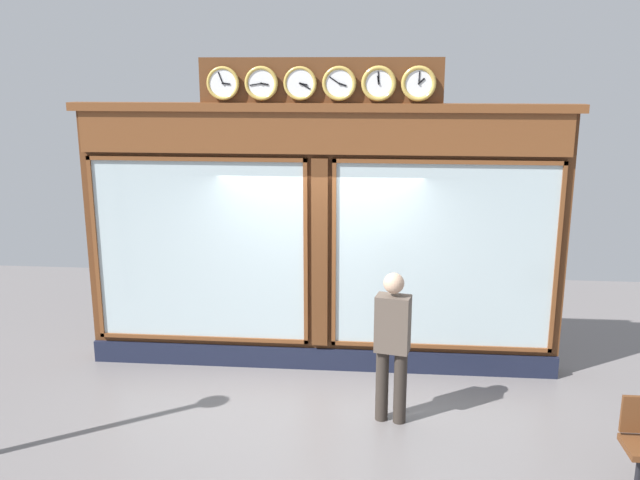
{
  "coord_description": "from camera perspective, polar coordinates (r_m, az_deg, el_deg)",
  "views": [
    {
      "loc": [
        -0.72,
        8.08,
        3.73
      ],
      "look_at": [
        0.0,
        0.0,
        1.71
      ],
      "focal_mm": 38.15,
      "sensor_mm": 36.0,
      "label": 1
    }
  ],
  "objects": [
    {
      "name": "shop_facade",
      "position": [
        8.48,
        0.08,
        0.27
      ],
      "size": [
        6.08,
        0.42,
        3.89
      ],
      "color": "#5B3319",
      "rests_on": "ground_plane"
    },
    {
      "name": "pedestrian",
      "position": [
        7.37,
        6.08,
        -8.45
      ],
      "size": [
        0.4,
        0.29,
        1.69
      ],
      "color": "#312A24",
      "rests_on": "ground_plane"
    }
  ]
}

